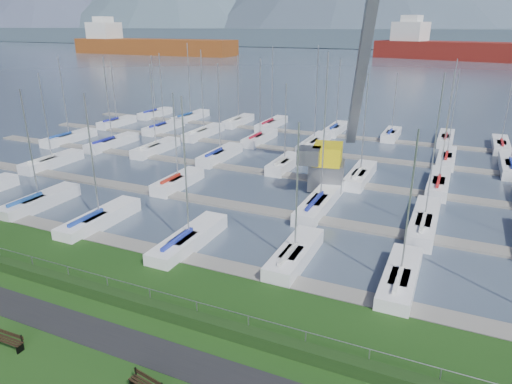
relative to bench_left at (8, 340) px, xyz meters
The scene contains 11 objects.
path 5.91m from the bench_left, 25.84° to the left, with size 160.00×2.00×0.04m, color black.
water 265.62m from the bench_left, 88.86° to the left, with size 800.00×540.00×0.20m, color #465366.
hedge 7.41m from the bench_left, 44.26° to the left, with size 80.00×0.70×0.70m, color #1A3212.
fence 7.73m from the bench_left, 46.39° to the left, with size 0.04×0.04×80.00m, color gray.
foothill 335.66m from the bench_left, 89.09° to the left, with size 900.00×80.00×12.00m, color #40505D.
docks 32.02m from the bench_left, 80.46° to the left, with size 90.00×41.60×0.25m.
bench_left is the anchor object (origin of this frame).
crane 31.79m from the bench_left, 75.29° to the left, with size 6.59×13.19×22.35m.
cargo_ship_west 243.70m from the bench_left, 125.39° to the left, with size 93.11×18.26×21.50m.
cargo_ship_mid 222.31m from the bench_left, 85.24° to the left, with size 95.21×41.10×21.50m.
sailboat_fleet 34.97m from the bench_left, 84.56° to the left, with size 74.96×49.56×13.37m.
Camera 1 is at (13.22, -17.28, 14.83)m, focal length 32.00 mm.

